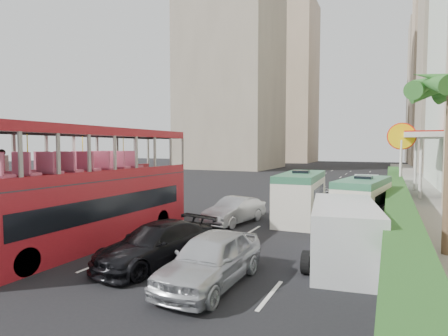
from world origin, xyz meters
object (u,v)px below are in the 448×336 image
Objects in this scene: double_decker_bus at (93,185)px; minibus_near at (301,196)px; car_silver_lane_a at (235,223)px; minibus_far at (363,202)px; panel_van_far at (365,188)px; car_black at (157,264)px; panel_van_near at (344,233)px; shell_station at (445,165)px; van_asset at (317,204)px; car_silver_lane_b at (211,284)px.

double_decker_bus reaches higher than minibus_near.
minibus_far reaches higher than car_silver_lane_a.
car_black is at bearing -107.54° from panel_van_far.
minibus_far is (3.37, -0.12, -0.09)m from minibus_near.
panel_van_near is (6.26, -4.35, 1.09)m from car_silver_lane_a.
panel_van_near is 1.16× the size of panel_van_far.
minibus_far is at bearing -110.77° from shell_station.
shell_station reaches higher than minibus_near.
van_asset is 0.90× the size of panel_van_far.
car_black is 0.92× the size of panel_van_near.
panel_van_far is at bearing 81.96° from car_silver_lane_b.
double_decker_bus is 28.02m from shell_station.
panel_van_near reaches higher than car_silver_lane_a.
double_decker_bus reaches higher than panel_van_far.
minibus_near reaches higher than panel_van_near.
minibus_near reaches higher than car_black.
van_asset is at bearing 95.28° from panel_van_near.
car_silver_lane_a is at bearing -143.94° from minibus_near.
car_black is 0.81× the size of minibus_near.
double_decker_bus is 11.37m from minibus_near.
double_decker_bus is 2.03× the size of panel_van_near.
car_silver_lane_a is 0.80× the size of panel_van_near.
double_decker_bus reaches higher than car_black.
car_silver_lane_a is 7.00m from minibus_far.
car_silver_lane_a is 7.70m from panel_van_near.
car_silver_lane_a is 20.75m from shell_station.
double_decker_bus is 2.35× the size of panel_van_far.
double_decker_bus is 2.35× the size of car_silver_lane_b.
car_black is at bearing -162.59° from panel_van_near.
double_decker_bus is 7.61m from car_silver_lane_b.
car_silver_lane_b is 1.11× the size of van_asset.
minibus_far is 0.72× the size of shell_station.
panel_van_far reaches higher than car_silver_lane_b.
panel_van_near reaches higher than van_asset.
minibus_near is at bearing -121.75° from shell_station.
minibus_far is (3.55, -6.36, 1.27)m from van_asset.
van_asset is (6.99, 14.98, -2.53)m from double_decker_bus.
minibus_near is at bearing 50.61° from double_decker_bus.
double_decker_bus is 16.72m from van_asset.
car_silver_lane_a is at bearing 109.53° from car_silver_lane_b.
car_silver_lane_b reaches higher than van_asset.
panel_van_near is at bearing -90.45° from panel_van_far.
car_black is 20.88m from panel_van_far.
minibus_near is at bearing -173.26° from minibus_far.
car_silver_lane_b is 5.29m from panel_van_near.
panel_van_far is 0.59× the size of shell_station.
van_asset is at bearing 90.33° from car_silver_lane_b.
minibus_far is (6.28, 9.78, 1.27)m from car_black.
van_asset is 0.74× the size of minibus_far.
panel_van_near is at bearing -104.98° from shell_station.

